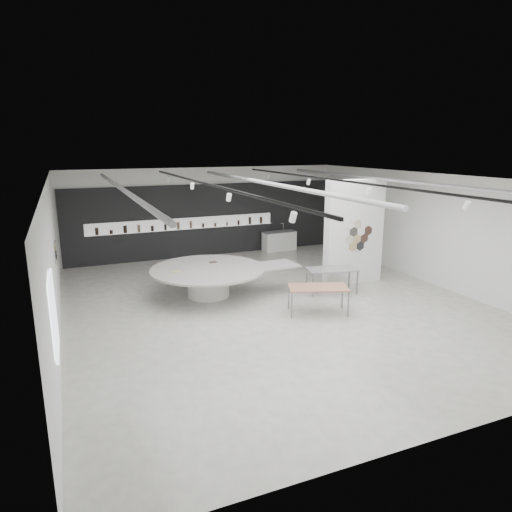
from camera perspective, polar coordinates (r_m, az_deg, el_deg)
name	(u,v)px	position (r m, az deg, el deg)	size (l,w,h in m)	color
room	(271,238)	(13.39, 1.94, 2.29)	(12.02, 14.02, 3.82)	beige
back_wall_display	(205,220)	(19.89, -6.45, 4.43)	(11.80, 0.27, 3.10)	black
partition_column	(354,232)	(16.07, 12.15, 2.92)	(2.20, 0.38, 3.60)	white
display_island	(211,278)	(14.63, -5.69, -2.70)	(4.82, 3.85, 0.94)	white
sample_table_wood	(318,289)	(13.17, 7.78, -4.08)	(1.87, 1.38, 0.79)	#A06C52
sample_table_stone	(332,271)	(15.04, 9.48, -1.84)	(1.71, 1.11, 0.81)	gray
kitchen_counter	(279,241)	(20.91, 2.92, 1.90)	(1.60, 0.72, 1.23)	white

